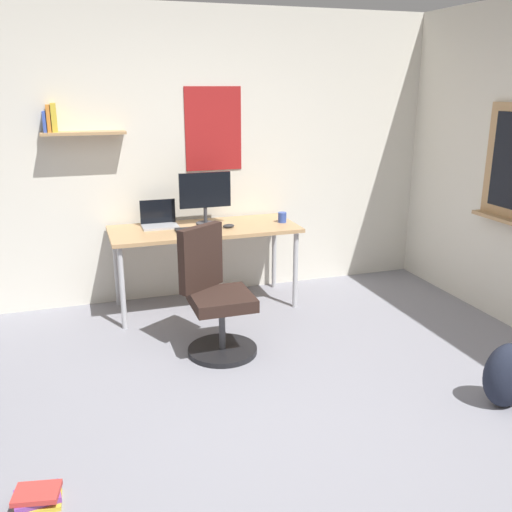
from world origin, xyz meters
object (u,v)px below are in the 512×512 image
(coffee_mug, at_px, (282,217))
(book_stack_on_floor, at_px, (38,497))
(office_chair, at_px, (215,300))
(computer_mouse, at_px, (229,226))
(laptop, at_px, (159,220))
(keyboard, at_px, (197,229))
(desk, at_px, (204,235))
(backpack, at_px, (507,375))
(monitor_primary, at_px, (205,194))

(coffee_mug, distance_m, book_stack_on_floor, 3.12)
(office_chair, relative_size, book_stack_on_floor, 4.04)
(book_stack_on_floor, bearing_deg, computer_mouse, 54.08)
(laptop, bearing_deg, computer_mouse, -23.16)
(keyboard, bearing_deg, desk, 45.92)
(laptop, relative_size, book_stack_on_floor, 1.32)
(backpack, bearing_deg, book_stack_on_floor, -179.64)
(keyboard, bearing_deg, monitor_primary, 57.70)
(backpack, bearing_deg, keyboard, 124.38)
(coffee_mug, bearing_deg, keyboard, -176.42)
(computer_mouse, height_order, book_stack_on_floor, computer_mouse)
(office_chair, bearing_deg, desk, 81.30)
(keyboard, relative_size, computer_mouse, 3.56)
(backpack, bearing_deg, coffee_mug, 106.90)
(monitor_primary, height_order, backpack, monitor_primary)
(backpack, xyz_separation_m, book_stack_on_floor, (-2.75, -0.02, -0.17))
(office_chair, relative_size, laptop, 3.06)
(book_stack_on_floor, bearing_deg, office_chair, 47.39)
(monitor_primary, xyz_separation_m, book_stack_on_floor, (-1.40, -2.35, -0.97))
(monitor_primary, height_order, keyboard, monitor_primary)
(monitor_primary, distance_m, computer_mouse, 0.36)
(office_chair, bearing_deg, computer_mouse, 67.76)
(laptop, xyz_separation_m, computer_mouse, (0.57, -0.24, -0.04))
(office_chair, xyz_separation_m, laptop, (-0.23, 1.07, 0.38))
(desk, bearing_deg, office_chair, -98.70)
(laptop, height_order, monitor_primary, monitor_primary)
(monitor_primary, distance_m, coffee_mug, 0.73)
(backpack, height_order, book_stack_on_floor, backpack)
(coffee_mug, bearing_deg, book_stack_on_floor, -133.32)
(laptop, bearing_deg, keyboard, -40.25)
(office_chair, distance_m, computer_mouse, 0.96)
(office_chair, xyz_separation_m, book_stack_on_floor, (-1.22, -1.33, -0.37))
(keyboard, bearing_deg, coffee_mug, 3.58)
(monitor_primary, distance_m, keyboard, 0.35)
(backpack, bearing_deg, office_chair, 139.18)
(monitor_primary, distance_m, backpack, 2.81)
(keyboard, height_order, coffee_mug, coffee_mug)
(laptop, xyz_separation_m, backpack, (1.75, -2.38, -0.58))
(laptop, distance_m, backpack, 3.01)
(coffee_mug, height_order, book_stack_on_floor, coffee_mug)
(office_chair, distance_m, monitor_primary, 1.20)
(laptop, height_order, backpack, laptop)
(laptop, height_order, coffee_mug, laptop)
(laptop, distance_m, book_stack_on_floor, 2.70)
(laptop, xyz_separation_m, book_stack_on_floor, (-1.00, -2.40, -0.75))
(monitor_primary, height_order, computer_mouse, monitor_primary)
(desk, distance_m, office_chair, 0.96)
(keyboard, height_order, computer_mouse, computer_mouse)
(desk, distance_m, coffee_mug, 0.73)
(laptop, bearing_deg, book_stack_on_floor, -112.55)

